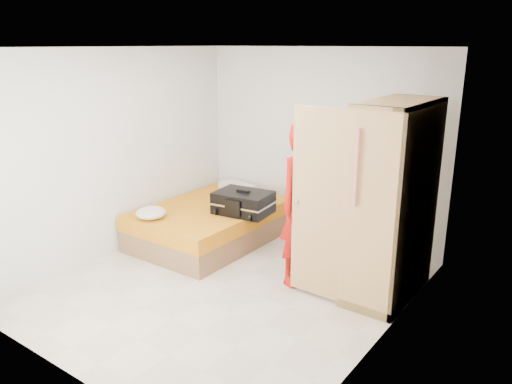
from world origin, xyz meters
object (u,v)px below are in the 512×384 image
Objects in this scene: bed at (210,224)px; round_cushion at (151,213)px; wardrobe at (386,207)px; person at (305,205)px; suitcase at (243,203)px.

round_cushion is at bearing -110.34° from bed.
bed is at bearing 179.02° from wardrobe.
person is 4.82× the size of round_cushion.
round_cushion is at bearing -165.03° from wardrobe.
person is at bearing -10.29° from bed.
wardrobe reaches higher than person.
wardrobe is (2.50, -0.04, 0.75)m from bed.
suitcase reaches higher than round_cushion.
wardrobe is 5.49× the size of round_cushion.
wardrobe is at bearing -0.98° from bed.
wardrobe is 2.01m from suitcase.
suitcase is at bearing 176.83° from wardrobe.
suitcase is 2.06× the size of round_cushion.
bed is at bearing -179.94° from suitcase.
wardrobe is at bearing -51.22° from person.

